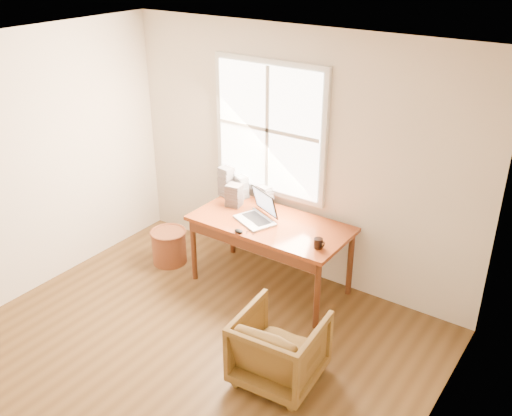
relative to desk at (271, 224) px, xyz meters
The scene contains 11 objects.
room_shell 1.74m from the desk, 90.77° to the right, with size 4.04×4.54×2.64m.
desk is the anchor object (origin of this frame).
armchair 1.44m from the desk, 53.45° to the right, with size 0.66×0.68×0.62m, color brown.
wicker_stool 1.33m from the desk, 168.69° to the right, with size 0.38×0.38×0.38m, color brown.
laptop 0.23m from the desk, 149.53° to the right, with size 0.38×0.40×0.29m, color silver, non-canonical shape.
mouse 0.38m from the desk, 110.41° to the right, with size 0.10×0.06×0.03m, color black.
coffee_mug 0.67m from the desk, 15.63° to the right, with size 0.08×0.08×0.09m, color black.
cd_stack_a 0.68m from the desk, 151.80° to the left, with size 0.13×0.11×0.25m, color silver.
cd_stack_b 0.55m from the desk, 168.97° to the left, with size 0.15×0.13×0.24m, color #29292E.
cd_stack_c 0.81m from the desk, 160.88° to the left, with size 0.14×0.13×0.33m, color #A5A5B2.
cd_stack_d 0.49m from the desk, 130.30° to the left, with size 0.15×0.13×0.19m, color #AEB1B9.
Camera 1 is at (2.75, -2.44, 3.36)m, focal length 40.00 mm.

